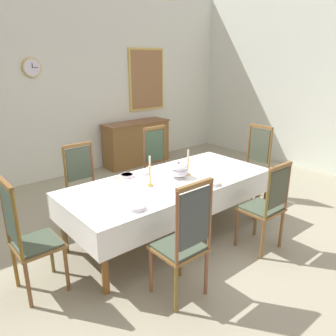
% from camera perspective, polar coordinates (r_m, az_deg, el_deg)
% --- Properties ---
extents(ground, '(7.72, 6.00, 0.04)m').
position_cam_1_polar(ground, '(4.34, 0.31, -11.54)').
color(ground, gray).
extents(back_wall, '(7.72, 0.08, 3.47)m').
position_cam_1_polar(back_wall, '(6.39, -18.23, 13.90)').
color(back_wall, silver).
rests_on(back_wall, ground).
extents(right_wall, '(0.08, 6.00, 3.47)m').
position_cam_1_polar(right_wall, '(6.97, 26.28, 13.26)').
color(right_wall, silver).
rests_on(right_wall, ground).
extents(dining_table, '(2.60, 1.13, 0.74)m').
position_cam_1_polar(dining_table, '(4.04, 0.33, -3.07)').
color(dining_table, brown).
rests_on(dining_table, ground).
extents(tablecloth, '(2.62, 1.15, 0.31)m').
position_cam_1_polar(tablecloth, '(4.03, 0.33, -3.03)').
color(tablecloth, white).
rests_on(tablecloth, dining_table).
extents(chair_south_a, '(0.44, 0.42, 1.19)m').
position_cam_1_polar(chair_south_a, '(3.01, 2.80, -12.42)').
color(chair_south_a, brown).
rests_on(chair_south_a, ground).
extents(chair_north_a, '(0.44, 0.42, 1.10)m').
position_cam_1_polar(chair_north_a, '(4.50, -14.28, -2.64)').
color(chair_north_a, brown).
rests_on(chair_north_a, ground).
extents(chair_south_b, '(0.44, 0.42, 1.08)m').
position_cam_1_polar(chair_south_b, '(3.93, 16.65, -6.11)').
color(chair_south_b, brown).
rests_on(chair_south_b, ground).
extents(chair_north_b, '(0.44, 0.42, 1.16)m').
position_cam_1_polar(chair_north_b, '(5.14, -1.46, 0.84)').
color(chair_north_b, brown).
rests_on(chair_north_b, ground).
extents(chair_head_west, '(0.42, 0.44, 1.17)m').
position_cam_1_polar(chair_head_west, '(3.33, -23.09, -10.93)').
color(chair_head_west, brown).
rests_on(chair_head_west, ground).
extents(chair_head_east, '(0.42, 0.44, 1.19)m').
position_cam_1_polar(chair_head_east, '(5.27, 14.61, 0.79)').
color(chair_head_east, brown).
rests_on(chair_head_east, ground).
extents(soup_tureen, '(0.25, 0.25, 0.21)m').
position_cam_1_polar(soup_tureen, '(4.06, 1.84, -0.34)').
color(soup_tureen, silver).
rests_on(soup_tureen, tablecloth).
extents(candlestick_west, '(0.07, 0.07, 0.36)m').
position_cam_1_polar(candlestick_west, '(3.78, -3.14, -1.05)').
color(candlestick_west, gold).
rests_on(candlestick_west, tablecloth).
extents(candlestick_east, '(0.07, 0.07, 0.33)m').
position_cam_1_polar(candlestick_east, '(4.16, 3.50, 0.54)').
color(candlestick_east, gold).
rests_on(candlestick_east, tablecloth).
extents(bowl_near_left, '(0.18, 0.18, 0.03)m').
position_cam_1_polar(bowl_near_left, '(4.15, -7.14, -1.26)').
color(bowl_near_left, silver).
rests_on(bowl_near_left, tablecloth).
extents(bowl_near_right, '(0.18, 0.18, 0.04)m').
position_cam_1_polar(bowl_near_right, '(3.90, 7.82, -2.60)').
color(bowl_near_right, silver).
rests_on(bowl_near_right, tablecloth).
extents(bowl_far_left, '(0.14, 0.14, 0.03)m').
position_cam_1_polar(bowl_far_left, '(4.22, -4.30, -0.81)').
color(bowl_far_left, silver).
rests_on(bowl_far_left, tablecloth).
extents(bowl_far_right, '(0.17, 0.17, 0.04)m').
position_cam_1_polar(bowl_far_right, '(3.26, -5.47, -6.83)').
color(bowl_far_right, silver).
rests_on(bowl_far_right, tablecloth).
extents(spoon_primary, '(0.06, 0.17, 0.01)m').
position_cam_1_polar(spoon_primary, '(4.11, -8.78, -1.73)').
color(spoon_primary, gold).
rests_on(spoon_primary, tablecloth).
extents(spoon_secondary, '(0.04, 0.18, 0.01)m').
position_cam_1_polar(spoon_secondary, '(4.00, 8.73, -2.28)').
color(spoon_secondary, gold).
rests_on(spoon_secondary, tablecloth).
extents(sideboard, '(1.44, 0.48, 0.90)m').
position_cam_1_polar(sideboard, '(6.98, -5.47, 4.35)').
color(sideboard, brown).
rests_on(sideboard, ground).
extents(mounted_clock, '(0.31, 0.06, 0.31)m').
position_cam_1_polar(mounted_clock, '(6.14, -22.56, 15.81)').
color(mounted_clock, '#D1B251').
extents(framed_painting, '(0.89, 0.05, 1.28)m').
position_cam_1_polar(framed_painting, '(7.28, -3.70, 15.07)').
color(framed_painting, '#D1B251').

